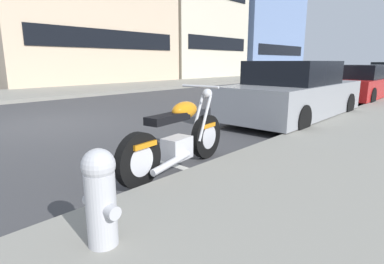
{
  "coord_description": "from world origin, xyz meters",
  "views": [
    {
      "loc": [
        -3.02,
        -7.41,
        1.46
      ],
      "look_at": [
        0.09,
        -4.61,
        0.52
      ],
      "focal_mm": 29.22,
      "sensor_mm": 36.0,
      "label": 1
    }
  ],
  "objects_px": {
    "parked_car_far_down_curb": "(295,93)",
    "parked_car_near_corner": "(357,83)",
    "parked_motorcycle": "(178,139)",
    "car_opposite_curb": "(290,71)",
    "fire_hydrant": "(100,195)"
  },
  "relations": [
    {
      "from": "parked_car_far_down_curb",
      "to": "parked_car_near_corner",
      "type": "height_order",
      "value": "parked_car_far_down_curb"
    },
    {
      "from": "parked_motorcycle",
      "to": "parked_car_far_down_curb",
      "type": "height_order",
      "value": "parked_car_far_down_curb"
    },
    {
      "from": "parked_motorcycle",
      "to": "parked_car_far_down_curb",
      "type": "bearing_deg",
      "value": -0.98
    },
    {
      "from": "parked_car_far_down_curb",
      "to": "car_opposite_curb",
      "type": "height_order",
      "value": "parked_car_far_down_curb"
    },
    {
      "from": "parked_car_far_down_curb",
      "to": "parked_motorcycle",
      "type": "bearing_deg",
      "value": -174.07
    },
    {
      "from": "parked_motorcycle",
      "to": "parked_car_far_down_curb",
      "type": "relative_size",
      "value": 0.46
    },
    {
      "from": "parked_car_near_corner",
      "to": "fire_hydrant",
      "type": "bearing_deg",
      "value": -172.22
    },
    {
      "from": "fire_hydrant",
      "to": "parked_car_far_down_curb",
      "type": "bearing_deg",
      "value": 12.85
    },
    {
      "from": "parked_motorcycle",
      "to": "fire_hydrant",
      "type": "bearing_deg",
      "value": -157.91
    },
    {
      "from": "parked_motorcycle",
      "to": "fire_hydrant",
      "type": "height_order",
      "value": "parked_motorcycle"
    },
    {
      "from": "parked_motorcycle",
      "to": "parked_car_far_down_curb",
      "type": "distance_m",
      "value": 4.74
    },
    {
      "from": "fire_hydrant",
      "to": "parked_motorcycle",
      "type": "bearing_deg",
      "value": 28.94
    },
    {
      "from": "car_opposite_curb",
      "to": "fire_hydrant",
      "type": "distance_m",
      "value": 25.27
    },
    {
      "from": "parked_car_far_down_curb",
      "to": "car_opposite_curb",
      "type": "xyz_separation_m",
      "value": [
        16.92,
        7.98,
        0.02
      ]
    },
    {
      "from": "parked_motorcycle",
      "to": "parked_car_near_corner",
      "type": "relative_size",
      "value": 0.46
    }
  ]
}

